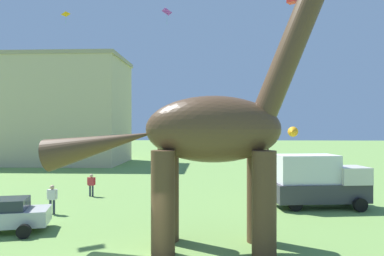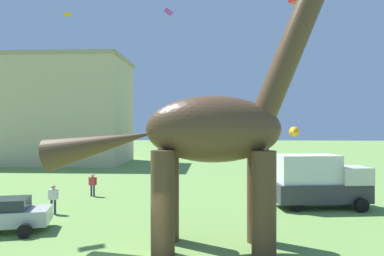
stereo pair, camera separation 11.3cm
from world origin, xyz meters
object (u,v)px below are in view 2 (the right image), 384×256
at_px(parked_box_truck, 319,181).
at_px(person_far_spectator, 53,196).
at_px(dinosaur_sculpture, 211,129).
at_px(kite_near_low, 168,12).
at_px(person_photographer, 93,183).
at_px(kite_mid_right, 68,15).
at_px(kite_drifting, 278,132).
at_px(parked_sedan_left, 2,215).

bearing_deg(parked_box_truck, person_far_spectator, -178.66).
relative_size(dinosaur_sculpture, person_far_spectator, 8.14).
xyz_separation_m(person_far_spectator, kite_near_low, (4.58, 16.18, 15.47)).
bearing_deg(dinosaur_sculpture, person_photographer, 139.17).
relative_size(parked_box_truck, kite_mid_right, 5.67).
bearing_deg(parked_box_truck, person_photographer, 161.95).
bearing_deg(parked_box_truck, kite_drifting, 113.87).
height_order(parked_sedan_left, kite_near_low, kite_near_low).
xyz_separation_m(dinosaur_sculpture, kite_mid_right, (-13.88, 19.55, 10.96)).
relative_size(person_far_spectator, kite_drifting, 0.66).
bearing_deg(kite_drifting, person_far_spectator, -158.05).
xyz_separation_m(parked_box_truck, kite_mid_right, (-20.37, 11.93, 14.12)).
height_order(person_far_spectator, kite_drifting, kite_drifting).
bearing_deg(kite_near_low, kite_mid_right, -168.91).
height_order(person_far_spectator, kite_near_low, kite_near_low).
relative_size(parked_box_truck, person_photographer, 3.68).
height_order(dinosaur_sculpture, parked_sedan_left, dinosaur_sculpture).
distance_m(person_far_spectator, kite_drifting, 15.01).
relative_size(person_photographer, kite_mid_right, 1.54).
xyz_separation_m(person_far_spectator, kite_drifting, (13.52, 5.45, 3.58)).
bearing_deg(dinosaur_sculpture, person_far_spectator, 159.83).
bearing_deg(person_photographer, parked_box_truck, -23.16).
height_order(parked_box_truck, person_photographer, parked_box_truck).
bearing_deg(parked_box_truck, kite_near_low, 120.62).
distance_m(kite_near_low, kite_mid_right, 9.77).
bearing_deg(dinosaur_sculpture, parked_box_truck, 59.90).
distance_m(dinosaur_sculpture, kite_mid_right, 26.36).
bearing_deg(parked_box_truck, parked_sedan_left, -167.50).
xyz_separation_m(parked_sedan_left, parked_box_truck, (16.25, 5.89, 0.84)).
distance_m(person_far_spectator, kite_mid_right, 21.16).
bearing_deg(kite_drifting, kite_near_low, 129.79).
bearing_deg(parked_sedan_left, kite_near_low, 59.30).
bearing_deg(person_photographer, person_far_spectator, -108.32).
distance_m(dinosaur_sculpture, person_far_spectator, 11.01).
height_order(dinosaur_sculpture, parked_box_truck, dinosaur_sculpture).
height_order(parked_sedan_left, kite_drifting, kite_drifting).
xyz_separation_m(kite_mid_right, kite_drifting, (18.50, -8.86, -11.20)).
xyz_separation_m(person_photographer, kite_drifting, (13.00, 0.29, 3.61)).
distance_m(person_far_spectator, kite_near_low, 22.85).
height_order(person_photographer, kite_drifting, kite_drifting).
distance_m(dinosaur_sculpture, parked_box_truck, 10.50).
distance_m(kite_mid_right, kite_drifting, 23.37).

